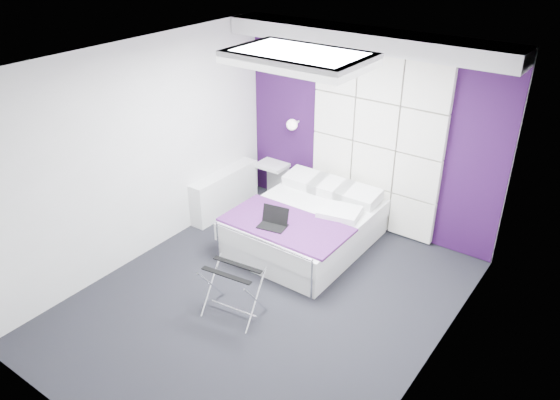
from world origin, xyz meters
name	(u,v)px	position (x,y,z in m)	size (l,w,h in m)	color
floor	(265,301)	(0.00, 0.00, 0.00)	(4.40, 4.40, 0.00)	black
ceiling	(261,64)	(0.00, 0.00, 2.60)	(4.40, 4.40, 0.00)	white
wall_back	(368,131)	(0.00, 2.20, 1.30)	(3.60, 3.60, 0.00)	silver
wall_left	(140,154)	(-1.80, 0.00, 1.30)	(4.40, 4.40, 0.00)	silver
wall_right	(438,255)	(1.80, 0.00, 1.30)	(4.40, 4.40, 0.00)	silver
accent_wall	(367,132)	(0.00, 2.19, 1.30)	(3.58, 0.02, 2.58)	#2C0D3B
soffit	(365,39)	(0.00, 1.95, 2.50)	(3.58, 0.50, 0.20)	white
headboard	(375,145)	(0.15, 2.14, 1.17)	(1.80, 0.08, 2.30)	white
skylight	(299,57)	(0.00, 0.60, 2.55)	(1.36, 0.86, 0.12)	white
wall_lamp	(294,124)	(-1.05, 2.06, 1.22)	(0.15, 0.15, 0.15)	white
radiator	(225,192)	(-1.69, 1.30, 0.30)	(0.22, 1.20, 0.60)	white
bed	(306,226)	(-0.27, 1.23, 0.27)	(1.51, 1.81, 0.65)	white
nightstand	(272,165)	(-1.39, 2.02, 0.53)	(0.43, 0.33, 0.05)	white
luggage_rack	(233,292)	(-0.14, -0.36, 0.28)	(0.57, 0.42, 0.56)	silver
laptop	(275,222)	(-0.36, 0.68, 0.57)	(0.32, 0.23, 0.23)	black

